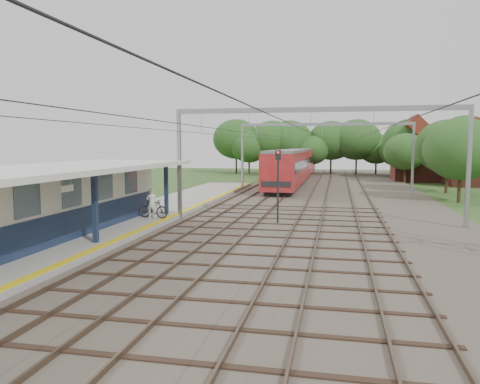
% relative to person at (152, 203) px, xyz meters
% --- Properties ---
extents(ground, '(160.00, 160.00, 0.00)m').
position_rel_person_xyz_m(ground, '(6.15, -13.17, -1.27)').
color(ground, '#2D4C1E').
rests_on(ground, ground).
extents(ballast_bed, '(18.00, 90.00, 0.10)m').
position_rel_person_xyz_m(ballast_bed, '(10.15, 16.83, -1.22)').
color(ballast_bed, '#473D33').
rests_on(ballast_bed, ground).
extents(platform, '(5.00, 52.00, 0.35)m').
position_rel_person_xyz_m(platform, '(-1.35, 0.83, -1.10)').
color(platform, gray).
rests_on(platform, ground).
extents(yellow_stripe, '(0.45, 52.00, 0.01)m').
position_rel_person_xyz_m(yellow_stripe, '(0.90, 0.83, -0.92)').
color(yellow_stripe, yellow).
rests_on(yellow_stripe, platform).
extents(station_building, '(3.41, 18.00, 3.40)m').
position_rel_person_xyz_m(station_building, '(-2.73, -6.18, 0.77)').
color(station_building, beige).
rests_on(station_building, platform).
extents(canopy, '(6.40, 20.00, 3.44)m').
position_rel_person_xyz_m(canopy, '(-1.62, -7.18, 2.37)').
color(canopy, '#13203C').
rests_on(canopy, platform).
extents(rail_tracks, '(11.80, 88.00, 0.15)m').
position_rel_person_xyz_m(rail_tracks, '(7.65, 16.83, -1.10)').
color(rail_tracks, brown).
rests_on(rail_tracks, ballast_bed).
extents(catenary_system, '(17.22, 88.00, 7.00)m').
position_rel_person_xyz_m(catenary_system, '(9.54, 12.11, 4.24)').
color(catenary_system, gray).
rests_on(catenary_system, ground).
extents(tree_band, '(31.72, 30.88, 8.82)m').
position_rel_person_xyz_m(tree_band, '(9.99, 43.95, 3.65)').
color(tree_band, '#382619').
rests_on(tree_band, ground).
extents(house_near, '(7.00, 6.12, 7.89)m').
position_rel_person_xyz_m(house_near, '(27.15, 32.83, 1.72)').
color(house_near, brown).
rests_on(house_near, ground).
extents(house_far, '(8.00, 6.12, 8.66)m').
position_rel_person_xyz_m(house_far, '(22.15, 38.83, 1.96)').
color(house_far, brown).
rests_on(house_far, ground).
extents(person, '(0.71, 0.51, 1.84)m').
position_rel_person_xyz_m(person, '(0.00, 0.00, 0.00)').
color(person, silver).
rests_on(person, platform).
extents(bicycle, '(2.03, 0.81, 1.19)m').
position_rel_person_xyz_m(bicycle, '(0.06, 0.04, -0.33)').
color(bicycle, black).
rests_on(bicycle, platform).
extents(train, '(3.16, 39.29, 4.13)m').
position_rel_person_xyz_m(train, '(5.65, 34.37, 1.02)').
color(train, black).
rests_on(train, ballast_bed).
extents(signal_post, '(0.34, 0.29, 4.46)m').
position_rel_person_xyz_m(signal_post, '(7.50, 1.35, 1.56)').
color(signal_post, black).
rests_on(signal_post, ground).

